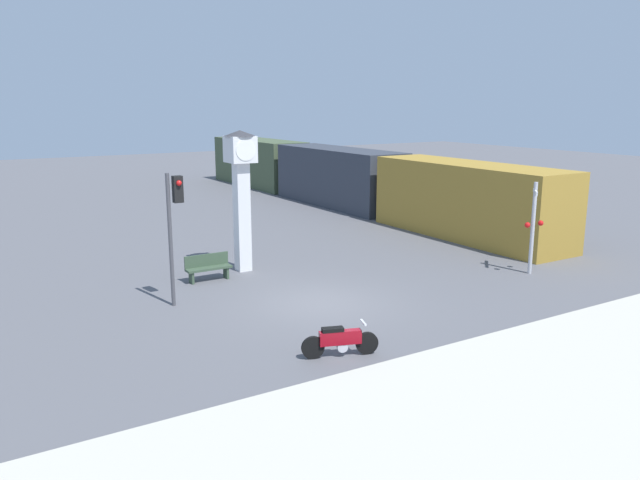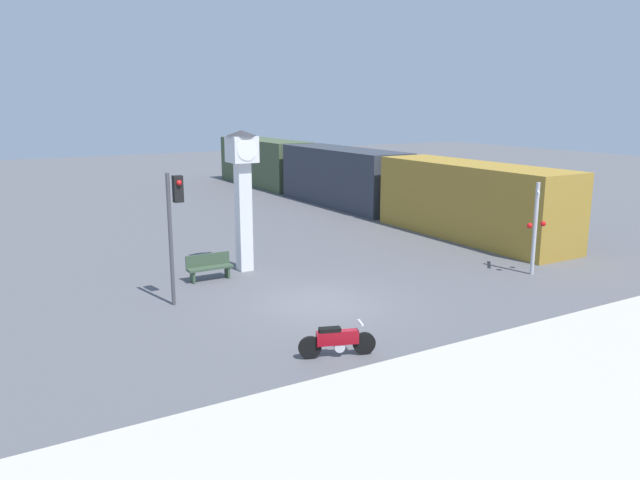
{
  "view_description": "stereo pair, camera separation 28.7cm",
  "coord_description": "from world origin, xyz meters",
  "px_view_note": "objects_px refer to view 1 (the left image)",
  "views": [
    {
      "loc": [
        -9.65,
        -15.7,
        6.09
      ],
      "look_at": [
        0.27,
        0.48,
        1.89
      ],
      "focal_mm": 35.0,
      "sensor_mm": 36.0,
      "label": 1
    },
    {
      "loc": [
        -9.4,
        -15.85,
        6.09
      ],
      "look_at": [
        0.27,
        0.48,
        1.89
      ],
      "focal_mm": 35.0,
      "sensor_mm": 36.0,
      "label": 2
    }
  ],
  "objects_px": {
    "clock_tower": "(241,180)",
    "traffic_light": "(174,215)",
    "railroad_crossing_signal": "(533,224)",
    "bench": "(208,267)",
    "motorcycle": "(340,341)",
    "freight_train": "(338,177)"
  },
  "relations": [
    {
      "from": "freight_train",
      "to": "bench",
      "type": "xyz_separation_m",
      "value": [
        -12.92,
        -11.46,
        -1.21
      ]
    },
    {
      "from": "motorcycle",
      "to": "bench",
      "type": "distance_m",
      "value": 8.01
    },
    {
      "from": "clock_tower",
      "to": "freight_train",
      "type": "bearing_deg",
      "value": 43.89
    },
    {
      "from": "clock_tower",
      "to": "traffic_light",
      "type": "distance_m",
      "value": 4.35
    },
    {
      "from": "motorcycle",
      "to": "traffic_light",
      "type": "bearing_deg",
      "value": 128.16
    },
    {
      "from": "traffic_light",
      "to": "railroad_crossing_signal",
      "type": "distance_m",
      "value": 12.57
    },
    {
      "from": "motorcycle",
      "to": "railroad_crossing_signal",
      "type": "distance_m",
      "value": 10.54
    },
    {
      "from": "motorcycle",
      "to": "traffic_light",
      "type": "xyz_separation_m",
      "value": [
        -2.04,
        5.94,
        2.39
      ]
    },
    {
      "from": "clock_tower",
      "to": "railroad_crossing_signal",
      "type": "distance_m",
      "value": 10.61
    },
    {
      "from": "railroad_crossing_signal",
      "to": "motorcycle",
      "type": "bearing_deg",
      "value": -164.78
    },
    {
      "from": "freight_train",
      "to": "railroad_crossing_signal",
      "type": "bearing_deg",
      "value": -98.82
    },
    {
      "from": "railroad_crossing_signal",
      "to": "bench",
      "type": "relative_size",
      "value": 2.09
    },
    {
      "from": "traffic_light",
      "to": "railroad_crossing_signal",
      "type": "relative_size",
      "value": 1.22
    },
    {
      "from": "freight_train",
      "to": "traffic_light",
      "type": "bearing_deg",
      "value": -137.4
    },
    {
      "from": "traffic_light",
      "to": "motorcycle",
      "type": "bearing_deg",
      "value": -71.03
    },
    {
      "from": "freight_train",
      "to": "traffic_light",
      "type": "height_order",
      "value": "traffic_light"
    },
    {
      "from": "clock_tower",
      "to": "bench",
      "type": "height_order",
      "value": "clock_tower"
    },
    {
      "from": "traffic_light",
      "to": "railroad_crossing_signal",
      "type": "height_order",
      "value": "traffic_light"
    },
    {
      "from": "clock_tower",
      "to": "railroad_crossing_signal",
      "type": "height_order",
      "value": "clock_tower"
    },
    {
      "from": "clock_tower",
      "to": "railroad_crossing_signal",
      "type": "xyz_separation_m",
      "value": [
        8.71,
        -5.85,
        -1.53
      ]
    },
    {
      "from": "freight_train",
      "to": "traffic_light",
      "type": "distance_m",
      "value": 20.01
    },
    {
      "from": "clock_tower",
      "to": "traffic_light",
      "type": "relative_size",
      "value": 1.26
    }
  ]
}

